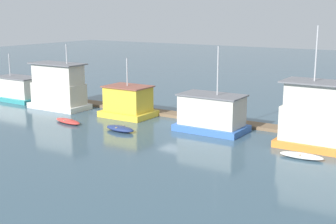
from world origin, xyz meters
TOP-DOWN VIEW (x-y plane):
  - ground_plane at (0.00, 0.00)m, footprint 200.00×200.00m
  - dock_walkway at (0.00, 3.18)m, footprint 59.60×1.96m
  - houseboat_teal at (-23.01, 0.44)m, footprint 6.58×3.87m
  - houseboat_white at (-15.01, -0.52)m, footprint 6.88×3.49m
  - houseboat_yellow at (-5.84, 0.39)m, footprint 5.25×3.95m
  - houseboat_blue at (4.35, -0.37)m, footprint 6.36×3.81m
  - houseboat_orange at (14.14, -0.56)m, footprint 6.46×3.83m
  - dinghy_red at (-9.06, -5.25)m, footprint 3.80×1.83m
  - dinghy_navy at (-2.69, -5.03)m, footprint 3.36×1.66m
  - dinghy_white at (13.89, -4.09)m, footprint 3.33×1.25m

SIDE VIEW (x-z plane):
  - ground_plane at x=0.00m, z-range 0.00..0.00m
  - dock_walkway at x=0.00m, z-range 0.00..0.30m
  - dinghy_red at x=-9.06m, z-range 0.00..0.38m
  - dinghy_white at x=13.89m, z-range 0.00..0.40m
  - dinghy_navy at x=-2.69m, z-range 0.00..0.51m
  - houseboat_teal at x=-23.01m, z-range -1.48..4.24m
  - houseboat_yellow at x=-5.84m, z-range -1.54..4.56m
  - houseboat_blue at x=4.35m, z-range -2.28..5.54m
  - houseboat_white at x=-15.01m, z-range -1.27..6.05m
  - houseboat_orange at x=14.14m, z-range -2.40..7.37m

